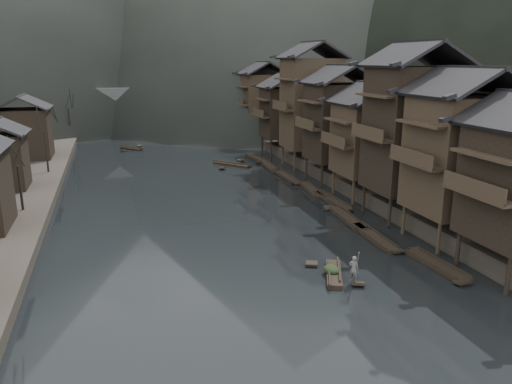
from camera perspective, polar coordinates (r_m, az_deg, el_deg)
name	(u,v)px	position (r m, az deg, el deg)	size (l,w,h in m)	color
water	(246,258)	(37.60, -1.19, -7.55)	(300.00, 300.00, 0.00)	black
right_bank	(385,142)	(86.76, 14.52, 5.51)	(40.00, 200.00, 1.80)	#2D2823
stilt_houses	(346,108)	(59.36, 10.23, 9.41)	(9.00, 67.60, 16.91)	black
bare_trees	(31,139)	(56.40, -24.37, 5.55)	(3.99, 74.35, 7.99)	black
moored_sampans	(314,194)	(54.75, 6.64, -0.18)	(3.00, 48.32, 0.47)	black
midriver_boats	(177,143)	(88.45, -9.06, 5.51)	(17.15, 46.74, 0.45)	black
stone_bridge	(155,106)	(106.35, -11.50, 9.63)	(40.00, 6.00, 9.00)	#4C4C4F
hero_sampan	(334,273)	(34.97, 8.90, -9.17)	(2.63, 4.74, 0.43)	black
cargo_heap	(332,265)	(34.89, 8.67, -8.24)	(1.06, 1.39, 0.64)	black
boatman	(354,266)	(33.53, 11.13, -8.25)	(0.66, 0.43, 1.80)	#5B5B5E
bamboo_pole	(359,231)	(32.77, 11.65, -4.37)	(0.06, 0.06, 3.92)	#8C7A51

